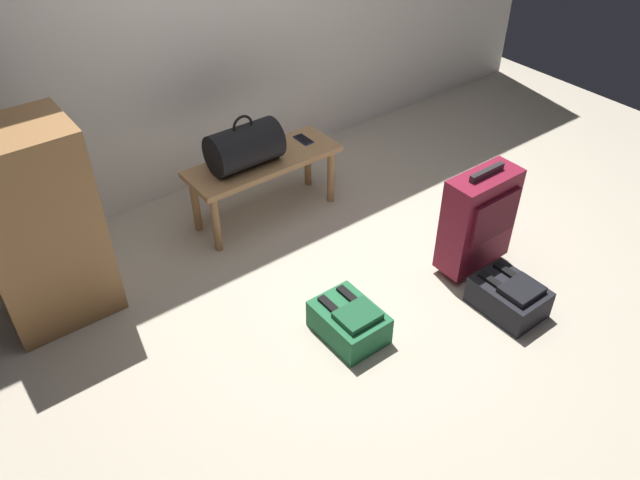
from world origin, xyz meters
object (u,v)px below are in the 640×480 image
(duffel_bag_black, at_px, (244,146))
(backpack_dark, at_px, (509,296))
(bench, at_px, (264,168))
(cell_phone, at_px, (303,139))
(suitcase_upright_burgundy, at_px, (479,219))
(side_cabinet, at_px, (38,228))
(backpack_green, at_px, (349,322))

(duffel_bag_black, relative_size, backpack_dark, 1.16)
(bench, height_order, duffel_bag_black, duffel_bag_black)
(bench, relative_size, backpack_dark, 2.63)
(cell_phone, height_order, suitcase_upright_burgundy, suitcase_upright_burgundy)
(cell_phone, bearing_deg, suitcase_upright_burgundy, -74.62)
(bench, height_order, cell_phone, cell_phone)
(suitcase_upright_burgundy, bearing_deg, side_cabinet, 151.22)
(suitcase_upright_burgundy, height_order, backpack_dark, suitcase_upright_burgundy)
(cell_phone, bearing_deg, bench, -173.34)
(bench, height_order, backpack_green, bench)
(backpack_green, bearing_deg, bench, 77.72)
(side_cabinet, bearing_deg, duffel_bag_black, 2.42)
(cell_phone, distance_m, backpack_green, 1.39)
(suitcase_upright_burgundy, bearing_deg, cell_phone, 105.38)
(side_cabinet, bearing_deg, backpack_dark, -37.71)
(duffel_bag_black, height_order, backpack_dark, duffel_bag_black)
(bench, relative_size, suitcase_upright_burgundy, 1.48)
(cell_phone, xyz_separation_m, side_cabinet, (-1.72, -0.09, 0.12))
(backpack_dark, bearing_deg, cell_phone, 97.90)
(duffel_bag_black, bearing_deg, backpack_dark, -66.12)
(backpack_dark, distance_m, backpack_green, 0.90)
(cell_phone, bearing_deg, backpack_dark, -82.10)
(duffel_bag_black, xyz_separation_m, cell_phone, (0.47, 0.04, -0.13))
(bench, relative_size, cell_phone, 6.94)
(duffel_bag_black, distance_m, backpack_dark, 1.77)
(suitcase_upright_burgundy, bearing_deg, backpack_green, 179.35)
(cell_phone, bearing_deg, side_cabinet, -176.91)
(backpack_dark, bearing_deg, duffel_bag_black, 113.88)
(suitcase_upright_burgundy, distance_m, backpack_dark, 0.47)
(cell_phone, bearing_deg, duffel_bag_black, -175.14)
(cell_phone, height_order, side_cabinet, side_cabinet)
(backpack_dark, distance_m, side_cabinet, 2.50)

